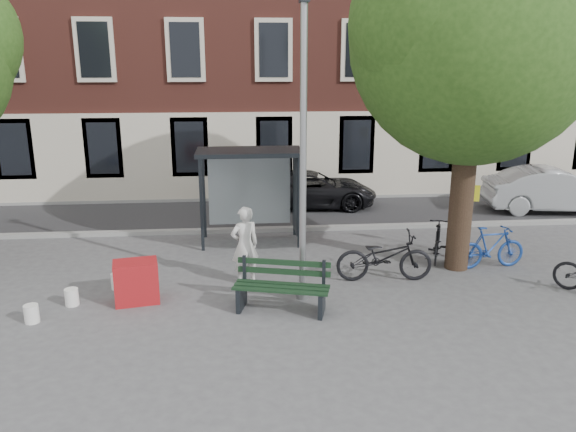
% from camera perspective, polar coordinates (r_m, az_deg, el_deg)
% --- Properties ---
extents(ground, '(90.00, 90.00, 0.00)m').
position_cam_1_polar(ground, '(12.22, 1.45, -8.33)').
color(ground, '#4C4C4F').
rests_on(ground, ground).
extents(road, '(40.00, 4.00, 0.01)m').
position_cam_1_polar(road, '(18.81, -0.98, 0.26)').
color(road, '#28282B').
rests_on(road, ground).
extents(curb_near, '(40.00, 0.25, 0.12)m').
position_cam_1_polar(curb_near, '(16.87, -0.49, -1.33)').
color(curb_near, gray).
rests_on(curb_near, ground).
extents(curb_far, '(40.00, 0.25, 0.12)m').
position_cam_1_polar(curb_far, '(20.73, -1.39, 1.84)').
color(curb_far, gray).
rests_on(curb_far, ground).
extents(building_row, '(30.00, 8.00, 14.00)m').
position_cam_1_polar(building_row, '(24.23, -2.17, 20.32)').
color(building_row, brown).
rests_on(building_row, ground).
extents(lamppost, '(0.28, 0.35, 6.11)m').
position_cam_1_polar(lamppost, '(11.39, 1.54, 4.60)').
color(lamppost, '#9EA0A3').
rests_on(lamppost, ground).
extents(tree_right, '(5.76, 5.60, 8.20)m').
position_cam_1_polar(tree_right, '(13.60, 18.80, 17.57)').
color(tree_right, black).
rests_on(tree_right, ground).
extents(bus_shelter, '(2.85, 1.45, 2.62)m').
position_cam_1_polar(bus_shelter, '(15.52, -2.48, 4.25)').
color(bus_shelter, '#1E2328').
rests_on(bus_shelter, ground).
extents(painter, '(0.77, 0.63, 1.81)m').
position_cam_1_polar(painter, '(12.76, -4.41, -2.98)').
color(painter, silver).
rests_on(painter, ground).
extents(bench, '(2.03, 1.10, 1.00)m').
position_cam_1_polar(bench, '(11.49, -0.64, -7.43)').
color(bench, '#1E2328').
rests_on(bench, ground).
extents(bike_a, '(2.25, 0.89, 1.16)m').
position_cam_1_polar(bike_a, '(13.14, 9.75, -4.09)').
color(bike_a, black).
rests_on(bike_a, ground).
extents(bike_b, '(1.81, 0.66, 1.07)m').
position_cam_1_polar(bike_b, '(14.62, 19.90, -3.00)').
color(bike_b, navy).
rests_on(bike_b, ground).
extents(bike_d, '(1.07, 1.72, 1.00)m').
position_cam_1_polar(bike_d, '(14.86, 14.95, -2.43)').
color(bike_d, black).
rests_on(bike_d, ground).
extents(car_dark, '(4.60, 2.31, 1.25)m').
position_cam_1_polar(car_dark, '(19.62, 2.41, 2.75)').
color(car_dark, black).
rests_on(car_dark, ground).
extents(car_silver, '(4.69, 2.18, 1.49)m').
position_cam_1_polar(car_silver, '(20.93, 25.42, 2.40)').
color(car_silver, '#9EA1A5').
rests_on(car_silver, ground).
extents(red_stand, '(1.00, 0.76, 0.90)m').
position_cam_1_polar(red_stand, '(12.29, -15.15, -6.47)').
color(red_stand, '#A2151A').
rests_on(red_stand, ground).
extents(bucket_a, '(0.35, 0.35, 0.36)m').
position_cam_1_polar(bucket_a, '(12.65, -21.12, -7.69)').
color(bucket_a, white).
rests_on(bucket_a, ground).
extents(bucket_b, '(0.31, 0.31, 0.36)m').
position_cam_1_polar(bucket_b, '(13.19, -16.93, -6.35)').
color(bucket_b, white).
rests_on(bucket_b, ground).
extents(bucket_c, '(0.34, 0.34, 0.36)m').
position_cam_1_polar(bucket_c, '(12.16, -24.61, -9.02)').
color(bucket_c, white).
rests_on(bucket_c, ground).
extents(notice_sign, '(0.32, 0.07, 1.86)m').
position_cam_1_polar(notice_sign, '(15.26, 18.21, 1.06)').
color(notice_sign, '#9EA0A3').
rests_on(notice_sign, ground).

